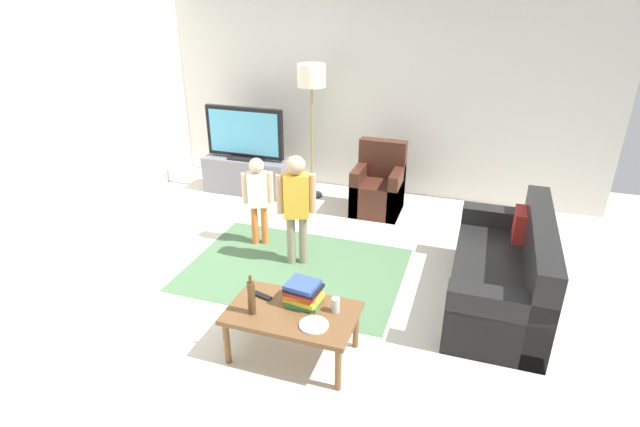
{
  "coord_description": "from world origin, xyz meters",
  "views": [
    {
      "loc": [
        1.43,
        -3.67,
        2.75
      ],
      "look_at": [
        0.0,
        0.6,
        0.65
      ],
      "focal_mm": 28.38,
      "sensor_mm": 36.0,
      "label": 1
    }
  ],
  "objects_px": {
    "tv_stand": "(248,175)",
    "book_stack": "(303,293)",
    "coffee_table": "(292,316)",
    "child_center": "(296,201)",
    "tv_remote": "(262,296)",
    "couch": "(508,276)",
    "child_near_tv": "(258,193)",
    "floor_lamp": "(311,83)",
    "soda_can": "(336,305)",
    "armchair": "(379,189)",
    "bottle": "(251,297)",
    "tv": "(245,134)",
    "plate": "(314,325)"
  },
  "relations": [
    {
      "from": "tv",
      "to": "soda_can",
      "type": "distance_m",
      "value": 3.61
    },
    {
      "from": "tv",
      "to": "bottle",
      "type": "xyz_separation_m",
      "value": [
        1.56,
        -3.09,
        -0.29
      ]
    },
    {
      "from": "child_near_tv",
      "to": "coffee_table",
      "type": "bearing_deg",
      "value": -57.57
    },
    {
      "from": "couch",
      "to": "child_center",
      "type": "distance_m",
      "value": 2.13
    },
    {
      "from": "book_stack",
      "to": "armchair",
      "type": "bearing_deg",
      "value": 90.39
    },
    {
      "from": "coffee_table",
      "to": "plate",
      "type": "bearing_deg",
      "value": -28.58
    },
    {
      "from": "couch",
      "to": "child_near_tv",
      "type": "distance_m",
      "value": 2.68
    },
    {
      "from": "armchair",
      "to": "floor_lamp",
      "type": "distance_m",
      "value": 1.59
    },
    {
      "from": "armchair",
      "to": "floor_lamp",
      "type": "relative_size",
      "value": 0.51
    },
    {
      "from": "child_center",
      "to": "coffee_table",
      "type": "relative_size",
      "value": 1.19
    },
    {
      "from": "tv",
      "to": "child_center",
      "type": "xyz_separation_m",
      "value": [
        1.36,
        -1.6,
        -0.13
      ]
    },
    {
      "from": "tv_stand",
      "to": "bottle",
      "type": "xyz_separation_m",
      "value": [
        1.56,
        -3.11,
        0.32
      ]
    },
    {
      "from": "tv",
      "to": "child_center",
      "type": "height_order",
      "value": "tv"
    },
    {
      "from": "coffee_table",
      "to": "book_stack",
      "type": "relative_size",
      "value": 3.38
    },
    {
      "from": "coffee_table",
      "to": "bottle",
      "type": "relative_size",
      "value": 3.0
    },
    {
      "from": "tv_stand",
      "to": "soda_can",
      "type": "bearing_deg",
      "value": -53.17
    },
    {
      "from": "tv_stand",
      "to": "book_stack",
      "type": "relative_size",
      "value": 4.05
    },
    {
      "from": "child_center",
      "to": "bottle",
      "type": "distance_m",
      "value": 1.51
    },
    {
      "from": "child_near_tv",
      "to": "plate",
      "type": "xyz_separation_m",
      "value": [
        1.26,
        -1.76,
        -0.19
      ]
    },
    {
      "from": "child_near_tv",
      "to": "soda_can",
      "type": "xyz_separation_m",
      "value": [
        1.36,
        -1.54,
        -0.13
      ]
    },
    {
      "from": "child_near_tv",
      "to": "soda_can",
      "type": "height_order",
      "value": "child_near_tv"
    },
    {
      "from": "child_near_tv",
      "to": "book_stack",
      "type": "xyz_separation_m",
      "value": [
        1.09,
        -1.52,
        -0.1
      ]
    },
    {
      "from": "couch",
      "to": "armchair",
      "type": "height_order",
      "value": "armchair"
    },
    {
      "from": "tv_stand",
      "to": "soda_can",
      "type": "xyz_separation_m",
      "value": [
        2.16,
        -2.89,
        0.24
      ]
    },
    {
      "from": "tv",
      "to": "soda_can",
      "type": "height_order",
      "value": "tv"
    },
    {
      "from": "child_center",
      "to": "book_stack",
      "type": "relative_size",
      "value": 4.02
    },
    {
      "from": "tv_stand",
      "to": "armchair",
      "type": "distance_m",
      "value": 1.87
    },
    {
      "from": "armchair",
      "to": "tv_remote",
      "type": "bearing_deg",
      "value": -96.6
    },
    {
      "from": "child_center",
      "to": "tv_remote",
      "type": "distance_m",
      "value": 1.31
    },
    {
      "from": "couch",
      "to": "child_near_tv",
      "type": "height_order",
      "value": "child_near_tv"
    },
    {
      "from": "couch",
      "to": "plate",
      "type": "relative_size",
      "value": 8.18
    },
    {
      "from": "tv_remote",
      "to": "bottle",
      "type": "bearing_deg",
      "value": -69.94
    },
    {
      "from": "floor_lamp",
      "to": "book_stack",
      "type": "relative_size",
      "value": 6.01
    },
    {
      "from": "armchair",
      "to": "soda_can",
      "type": "bearing_deg",
      "value": -84.17
    },
    {
      "from": "floor_lamp",
      "to": "bottle",
      "type": "xyz_separation_m",
      "value": [
        0.66,
        -3.26,
        -0.98
      ]
    },
    {
      "from": "floor_lamp",
      "to": "bottle",
      "type": "height_order",
      "value": "floor_lamp"
    },
    {
      "from": "child_near_tv",
      "to": "soda_can",
      "type": "distance_m",
      "value": 2.06
    },
    {
      "from": "tv_stand",
      "to": "coffee_table",
      "type": "bearing_deg",
      "value": -58.34
    },
    {
      "from": "couch",
      "to": "tv_remote",
      "type": "bearing_deg",
      "value": -147.98
    },
    {
      "from": "armchair",
      "to": "child_center",
      "type": "xyz_separation_m",
      "value": [
        -0.51,
        -1.58,
        0.42
      ]
    },
    {
      "from": "tv",
      "to": "plate",
      "type": "height_order",
      "value": "tv"
    },
    {
      "from": "armchair",
      "to": "tv_stand",
      "type": "bearing_deg",
      "value": 178.79
    },
    {
      "from": "bottle",
      "to": "tv",
      "type": "bearing_deg",
      "value": 116.84
    },
    {
      "from": "armchair",
      "to": "tv_remote",
      "type": "relative_size",
      "value": 5.29
    },
    {
      "from": "floor_lamp",
      "to": "coffee_table",
      "type": "relative_size",
      "value": 1.78
    },
    {
      "from": "tv_stand",
      "to": "coffee_table",
      "type": "relative_size",
      "value": 1.2
    },
    {
      "from": "tv_remote",
      "to": "plate",
      "type": "height_order",
      "value": "plate"
    },
    {
      "from": "tv_stand",
      "to": "floor_lamp",
      "type": "height_order",
      "value": "floor_lamp"
    },
    {
      "from": "coffee_table",
      "to": "tv_remote",
      "type": "height_order",
      "value": "tv_remote"
    },
    {
      "from": "tv_remote",
      "to": "soda_can",
      "type": "distance_m",
      "value": 0.62
    }
  ]
}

